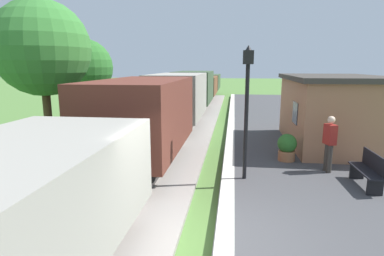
# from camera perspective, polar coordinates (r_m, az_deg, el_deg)

# --- Properties ---
(ground_plane) EXTENTS (160.00, 160.00, 0.00)m
(ground_plane) POSITION_cam_1_polar(r_m,az_deg,el_deg) (6.48, 2.07, -20.72)
(ground_plane) COLOR #517A38
(platform_slab) EXTENTS (6.00, 60.00, 0.25)m
(platform_slab) POSITION_cam_1_polar(r_m,az_deg,el_deg) (6.94, 31.11, -18.93)
(platform_slab) COLOR #424244
(platform_slab) RESTS_ON ground
(platform_edge_stripe) EXTENTS (0.36, 60.00, 0.01)m
(platform_edge_stripe) POSITION_cam_1_polar(r_m,az_deg,el_deg) (6.33, 5.90, -18.93)
(platform_edge_stripe) COLOR silver
(platform_edge_stripe) RESTS_ON platform_slab
(track_ballast) EXTENTS (3.80, 60.00, 0.12)m
(track_ballast) POSITION_cam_1_polar(r_m,az_deg,el_deg) (7.05, -18.80, -17.94)
(track_ballast) COLOR gray
(track_ballast) RESTS_ON ground
(rail_near) EXTENTS (0.07, 60.00, 0.14)m
(rail_near) POSITION_cam_1_polar(r_m,az_deg,el_deg) (6.72, -13.07, -17.87)
(rail_near) COLOR slate
(rail_near) RESTS_ON track_ballast
(rail_far) EXTENTS (0.07, 60.00, 0.14)m
(rail_far) POSITION_cam_1_polar(r_m,az_deg,el_deg) (7.32, -24.14, -16.07)
(rail_far) COLOR slate
(rail_far) RESTS_ON track_ballast
(freight_train) EXTENTS (2.50, 39.20, 2.72)m
(freight_train) POSITION_cam_1_polar(r_m,az_deg,el_deg) (19.67, -1.02, 5.78)
(freight_train) COLOR gray
(freight_train) RESTS_ON rail_near
(station_hut) EXTENTS (3.50, 5.80, 2.78)m
(station_hut) POSITION_cam_1_polar(r_m,az_deg,el_deg) (13.88, 23.78, 2.94)
(station_hut) COLOR #9E6B4C
(station_hut) RESTS_ON platform_slab
(bench_near_hut) EXTENTS (0.42, 1.50, 0.91)m
(bench_near_hut) POSITION_cam_1_polar(r_m,az_deg,el_deg) (9.64, 29.25, -6.55)
(bench_near_hut) COLOR black
(bench_near_hut) RESTS_ON platform_slab
(person_waiting) EXTENTS (0.33, 0.43, 1.71)m
(person_waiting) POSITION_cam_1_polar(r_m,az_deg,el_deg) (10.30, 23.48, -2.28)
(person_waiting) COLOR #38332D
(person_waiting) RESTS_ON platform_slab
(potted_planter) EXTENTS (0.64, 0.64, 0.92)m
(potted_planter) POSITION_cam_1_polar(r_m,az_deg,el_deg) (11.16, 16.70, -3.27)
(potted_planter) COLOR #9E6642
(potted_planter) RESTS_ON platform_slab
(lamp_post_near) EXTENTS (0.28, 0.28, 3.70)m
(lamp_post_near) POSITION_cam_1_polar(r_m,az_deg,el_deg) (8.76, 9.90, 6.98)
(lamp_post_near) COLOR black
(lamp_post_near) RESTS_ON platform_slab
(tree_trackside_mid) EXTENTS (3.25, 3.25, 5.62)m
(tree_trackside_mid) POSITION_cam_1_polar(r_m,az_deg,el_deg) (12.21, -25.37, 12.77)
(tree_trackside_mid) COLOR #4C3823
(tree_trackside_mid) RESTS_ON ground
(tree_trackside_far) EXTENTS (2.88, 2.88, 4.76)m
(tree_trackside_far) POSITION_cam_1_polar(r_m,az_deg,el_deg) (17.48, -18.77, 10.25)
(tree_trackside_far) COLOR #4C3823
(tree_trackside_far) RESTS_ON ground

